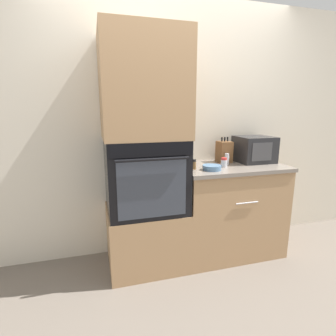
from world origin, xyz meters
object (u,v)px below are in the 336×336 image
at_px(condiment_jar_near, 194,164).
at_px(condiment_jar_mid, 227,159).
at_px(microwave, 254,149).
at_px(condiment_jar_far, 224,163).
at_px(wall_oven, 145,175).
at_px(bowl, 212,168).
at_px(knife_block, 224,152).

relative_size(condiment_jar_near, condiment_jar_mid, 0.84).
relative_size(microwave, condiment_jar_far, 3.94).
bearing_deg(wall_oven, bowl, -13.66).
bearing_deg(condiment_jar_far, knife_block, 62.52).
distance_m(bowl, condiment_jar_mid, 0.31).
height_order(bowl, condiment_jar_near, condiment_jar_near).
height_order(bowl, condiment_jar_mid, condiment_jar_mid).
xyz_separation_m(wall_oven, bowl, (0.58, -0.14, 0.06)).
bearing_deg(wall_oven, condiment_jar_mid, 2.74).
xyz_separation_m(condiment_jar_mid, condiment_jar_far, (-0.09, -0.11, -0.01)).
relative_size(bowl, condiment_jar_far, 1.88).
distance_m(wall_oven, condiment_jar_mid, 0.83).
height_order(wall_oven, condiment_jar_mid, wall_oven).
xyz_separation_m(condiment_jar_near, condiment_jar_far, (0.30, 0.00, -0.00)).
bearing_deg(condiment_jar_far, bowl, -154.69).
bearing_deg(condiment_jar_near, bowl, -26.87).
height_order(microwave, condiment_jar_mid, microwave).
bearing_deg(bowl, condiment_jar_far, 25.31).
relative_size(bowl, condiment_jar_mid, 1.55).
distance_m(wall_oven, knife_block, 0.88).
distance_m(knife_block, condiment_jar_near, 0.48).
height_order(wall_oven, microwave, wall_oven).
distance_m(condiment_jar_mid, condiment_jar_far, 0.14).
bearing_deg(knife_block, wall_oven, -170.01).
bearing_deg(condiment_jar_mid, bowl, -143.51).
relative_size(wall_oven, bowl, 4.03).
relative_size(knife_block, condiment_jar_mid, 2.38).
height_order(wall_oven, knife_block, wall_oven).
xyz_separation_m(wall_oven, knife_block, (0.85, 0.15, 0.15)).
bearing_deg(wall_oven, knife_block, 9.99).
distance_m(wall_oven, condiment_jar_far, 0.75).
relative_size(wall_oven, condiment_jar_far, 7.56).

